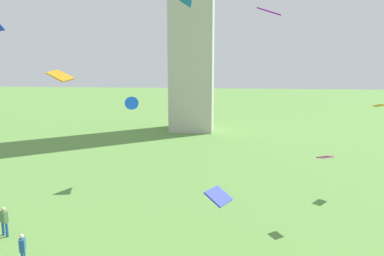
% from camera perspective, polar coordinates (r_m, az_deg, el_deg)
% --- Properties ---
extents(person_1, '(0.51, 0.43, 1.71)m').
position_cam_1_polar(person_1, '(24.71, -25.88, -12.04)').
color(person_1, '#235693').
rests_on(person_1, ground_plane).
extents(person_2, '(0.37, 0.49, 1.63)m').
position_cam_1_polar(person_2, '(21.18, -23.63, -15.82)').
color(person_2, '#235693').
rests_on(person_2, ground_plane).
extents(kite_flying_1, '(1.04, 1.31, 0.56)m').
position_cam_1_polar(kite_flying_1, '(13.94, 3.93, -9.97)').
color(kite_flying_1, blue).
extents(kite_flying_2, '(1.78, 1.47, 0.77)m').
position_cam_1_polar(kite_flying_2, '(26.82, -18.78, 7.28)').
color(kite_flying_2, '#BA8314').
extents(kite_flying_5, '(1.00, 0.96, 0.44)m').
position_cam_1_polar(kite_flying_5, '(24.41, 18.94, -4.07)').
color(kite_flying_5, '#C7279F').
extents(kite_flying_7, '(1.47, 2.03, 1.65)m').
position_cam_1_polar(kite_flying_7, '(31.19, -8.81, 3.16)').
color(kite_flying_7, blue).
extents(kite_flying_8, '(1.14, 1.19, 0.41)m').
position_cam_1_polar(kite_flying_8, '(31.75, 25.80, 2.99)').
color(kite_flying_8, orange).
extents(kite_flying_9, '(1.20, 0.95, 0.52)m').
position_cam_1_polar(kite_flying_9, '(21.00, 11.20, 16.47)').
color(kite_flying_9, purple).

